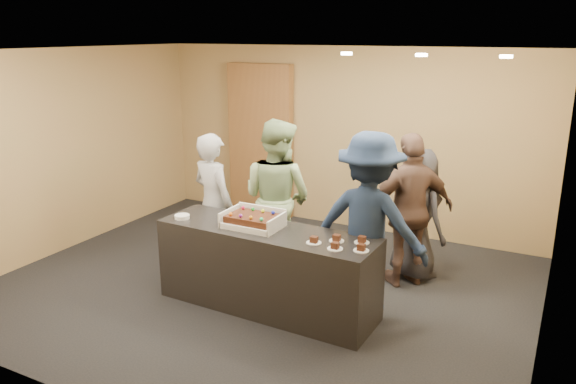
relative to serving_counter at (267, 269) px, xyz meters
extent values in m
plane|color=black|center=(-0.32, 0.41, -0.45)|extent=(6.00, 6.00, 0.00)
plane|color=white|center=(-0.32, 0.41, 2.25)|extent=(6.00, 6.00, 0.00)
cube|color=#A78051|center=(-0.32, 2.91, 0.90)|extent=(6.00, 0.04, 2.70)
cube|color=#A78051|center=(-0.32, -2.09, 0.90)|extent=(6.00, 0.04, 2.70)
cube|color=#A78051|center=(-3.32, 0.41, 0.90)|extent=(0.04, 5.00, 2.70)
cube|color=#A78051|center=(2.68, 0.41, 0.90)|extent=(0.04, 5.00, 2.70)
cube|color=black|center=(0.00, 0.00, 0.00)|extent=(2.42, 0.78, 0.90)
cube|color=brown|center=(-1.70, 2.82, 0.76)|extent=(1.10, 0.15, 2.42)
cube|color=white|center=(-0.16, 0.00, 0.48)|extent=(0.59, 0.41, 0.06)
cube|color=white|center=(-0.46, 0.00, 0.53)|extent=(0.02, 0.41, 0.16)
cube|color=white|center=(0.13, 0.00, 0.53)|extent=(0.02, 0.41, 0.16)
cube|color=white|center=(-0.16, 0.20, 0.54)|extent=(0.59, 0.02, 0.18)
cube|color=black|center=(-0.16, 0.00, 0.54)|extent=(0.52, 0.36, 0.07)
sphere|color=#DD1A4C|center=(-0.36, 0.12, 0.60)|extent=(0.04, 0.04, 0.04)
sphere|color=#19982A|center=(-0.24, 0.12, 0.60)|extent=(0.04, 0.04, 0.04)
sphere|color=#C6DF17|center=(-0.11, 0.12, 0.60)|extent=(0.04, 0.04, 0.04)
sphere|color=#1925D6|center=(0.01, 0.12, 0.60)|extent=(0.04, 0.04, 0.04)
sphere|color=orange|center=(-0.36, -0.12, 0.60)|extent=(0.04, 0.04, 0.04)
sphere|color=purple|center=(-0.24, -0.12, 0.60)|extent=(0.04, 0.04, 0.04)
sphere|color=orange|center=(-0.11, -0.12, 0.60)|extent=(0.04, 0.04, 0.04)
sphere|color=#29CE7E|center=(0.01, -0.12, 0.60)|extent=(0.04, 0.04, 0.04)
cylinder|color=white|center=(-1.00, -0.12, 0.47)|extent=(0.17, 0.17, 0.04)
cylinder|color=white|center=(0.61, -0.13, 0.45)|extent=(0.15, 0.15, 0.01)
cube|color=black|center=(0.61, -0.13, 0.49)|extent=(0.07, 0.06, 0.06)
cylinder|color=white|center=(0.79, 0.01, 0.45)|extent=(0.15, 0.15, 0.01)
cube|color=black|center=(0.79, 0.01, 0.49)|extent=(0.07, 0.06, 0.06)
cylinder|color=white|center=(0.86, -0.18, 0.45)|extent=(0.15, 0.15, 0.01)
cube|color=black|center=(0.86, -0.18, 0.49)|extent=(0.07, 0.06, 0.06)
cylinder|color=white|center=(1.03, 0.09, 0.45)|extent=(0.15, 0.15, 0.01)
cube|color=black|center=(1.03, 0.09, 0.49)|extent=(0.07, 0.06, 0.06)
cylinder|color=white|center=(1.09, -0.11, 0.45)|extent=(0.15, 0.15, 0.01)
cube|color=black|center=(1.09, -0.11, 0.49)|extent=(0.07, 0.06, 0.06)
imported|color=#A2A2A7|center=(-1.06, 0.57, 0.42)|extent=(0.73, 0.58, 1.74)
imported|color=#89A271|center=(-0.35, 0.89, 0.51)|extent=(1.04, 0.88, 1.92)
imported|color=#172541|center=(0.97, 0.45, 0.52)|extent=(1.26, 0.74, 1.94)
imported|color=brown|center=(1.17, 1.30, 0.46)|extent=(1.09, 1.04, 1.81)
imported|color=#29282D|center=(1.19, 1.54, 0.35)|extent=(0.93, 0.85, 1.59)
cylinder|color=#FFEAC6|center=(0.48, 0.91, 2.22)|extent=(0.12, 0.12, 0.03)
cylinder|color=#FFEAC6|center=(1.28, 0.91, 2.22)|extent=(0.12, 0.12, 0.03)
cylinder|color=#FFEAC6|center=(2.08, 0.91, 2.22)|extent=(0.12, 0.12, 0.03)
camera|label=1|loc=(2.75, -4.82, 2.45)|focal=35.00mm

